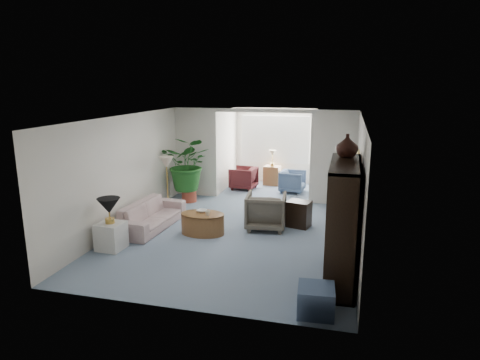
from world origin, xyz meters
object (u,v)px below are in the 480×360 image
(coffee_table, at_px, (203,224))
(coffee_cup, at_px, (208,213))
(coffee_bowl, at_px, (202,211))
(wingback_chair, at_px, (266,211))
(cabinet_urn, at_px, (347,146))
(floor_lamp, at_px, (167,162))
(side_table_dark, at_px, (299,214))
(framed_picture, at_px, (359,164))
(end_table, at_px, (111,236))
(sofa, at_px, (151,215))
(sunroom_chair_blue, at_px, (293,181))
(entertainment_cabinet, at_px, (343,223))
(plant_pot, at_px, (189,196))
(ottoman, at_px, (316,300))
(table_lamp, at_px, (109,206))
(sunroom_table, at_px, (272,175))
(sunroom_chair_maroon, at_px, (243,178))

(coffee_table, bearing_deg, coffee_cup, -33.69)
(coffee_bowl, distance_m, wingback_chair, 1.43)
(cabinet_urn, bearing_deg, floor_lamp, 151.17)
(side_table_dark, bearing_deg, coffee_table, -153.51)
(framed_picture, distance_m, coffee_bowl, 3.43)
(framed_picture, bearing_deg, end_table, -166.28)
(sofa, xyz_separation_m, cabinet_urn, (4.16, -1.09, 1.87))
(wingback_chair, bearing_deg, sunroom_chair_blue, -98.36)
(wingback_chair, height_order, entertainment_cabinet, entertainment_cabinet)
(coffee_bowl, distance_m, coffee_cup, 0.28)
(coffee_bowl, bearing_deg, sofa, -179.53)
(sofa, distance_m, coffee_cup, 1.42)
(entertainment_cabinet, bearing_deg, plant_pot, 137.30)
(coffee_table, height_order, plant_pot, coffee_table)
(ottoman, bearing_deg, wingback_chair, 112.08)
(table_lamp, relative_size, entertainment_cabinet, 0.22)
(cabinet_urn, distance_m, plant_pot, 5.63)
(wingback_chair, xyz_separation_m, plant_pot, (-2.44, 1.61, -0.24))
(cabinet_urn, distance_m, sunroom_table, 6.46)
(sunroom_table, bearing_deg, entertainment_cabinet, -70.25)
(side_table_dark, bearing_deg, sofa, -164.56)
(table_lamp, bearing_deg, entertainment_cabinet, -3.15)
(table_lamp, bearing_deg, sunroom_chair_blue, 61.52)
(framed_picture, relative_size, entertainment_cabinet, 0.25)
(plant_pot, bearing_deg, end_table, -94.13)
(sofa, xyz_separation_m, entertainment_cabinet, (4.16, -1.59, 0.69))
(sofa, xyz_separation_m, floor_lamp, (-0.16, 1.29, 0.96))
(floor_lamp, height_order, side_table_dark, floor_lamp)
(coffee_cup, distance_m, sunroom_chair_maroon, 4.13)
(end_table, xyz_separation_m, coffee_bowl, (1.39, 1.36, 0.21))
(coffee_table, xyz_separation_m, wingback_chair, (1.25, 0.67, 0.18))
(coffee_cup, height_order, wingback_chair, wingback_chair)
(cabinet_urn, bearing_deg, sunroom_table, 111.32)
(table_lamp, distance_m, plant_pot, 3.63)
(sofa, relative_size, coffee_cup, 18.66)
(table_lamp, relative_size, sunroom_chair_maroon, 0.59)
(coffee_bowl, distance_m, side_table_dark, 2.19)
(sunroom_chair_maroon, relative_size, sunroom_table, 1.24)
(sofa, bearing_deg, side_table_dark, -71.44)
(entertainment_cabinet, relative_size, sunroom_table, 3.27)
(sunroom_chair_blue, distance_m, sunroom_table, 1.06)
(entertainment_cabinet, bearing_deg, wingback_chair, 127.42)
(wingback_chair, distance_m, entertainment_cabinet, 2.80)
(sofa, bearing_deg, entertainment_cabinet, -107.80)
(table_lamp, relative_size, ottoman, 0.87)
(coffee_table, relative_size, plant_pot, 2.37)
(table_lamp, xyz_separation_m, coffee_bowl, (1.39, 1.36, -0.41))
(framed_picture, relative_size, sunroom_chair_blue, 0.71)
(wingback_chair, bearing_deg, table_lamp, 30.06)
(wingback_chair, bearing_deg, sunroom_table, -87.40)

